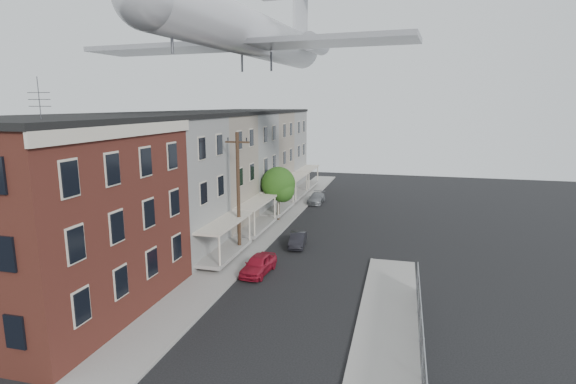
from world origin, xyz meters
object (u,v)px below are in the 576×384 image
object	(u,v)px
street_tree	(279,185)
airplane	(254,34)
car_mid	(298,240)
car_far	(316,198)
car_near	(258,264)
utility_pole	(238,192)

from	to	relation	value
street_tree	airplane	bearing A→B (deg)	-95.42
car_mid	car_far	bearing A→B (deg)	89.56
car_near	street_tree	bearing A→B (deg)	104.12
utility_pole	airplane	world-z (taller)	airplane
utility_pole	car_far	size ratio (longest dim) A/B	2.32
utility_pole	airplane	bearing A→B (deg)	92.23
car_near	airplane	xyz separation A→B (m)	(-2.79, 8.05, 15.63)
car_far	airplane	distance (m)	21.17
car_mid	car_far	xyz separation A→B (m)	(-1.57, 15.84, 0.02)
car_far	car_mid	bearing A→B (deg)	-84.10
car_near	airplane	world-z (taller)	airplane
street_tree	car_mid	world-z (taller)	street_tree
utility_pole	airplane	distance (m)	12.47
airplane	utility_pole	bearing A→B (deg)	-87.77
utility_pole	car_near	world-z (taller)	utility_pole
car_mid	car_far	size ratio (longest dim) A/B	0.84
car_far	car_near	bearing A→B (deg)	-88.76
utility_pole	car_mid	size ratio (longest dim) A/B	2.75
car_near	airplane	distance (m)	17.80
car_near	car_far	xyz separation A→B (m)	(-0.39, 22.04, -0.07)
utility_pole	street_tree	bearing A→B (deg)	88.11
car_mid	car_near	bearing A→B (deg)	-106.93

